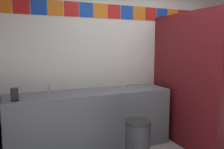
{
  "coord_description": "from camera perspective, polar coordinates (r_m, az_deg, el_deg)",
  "views": [
    {
      "loc": [
        -1.82,
        -1.82,
        1.54
      ],
      "look_at": [
        -0.63,
        0.98,
        1.15
      ],
      "focal_mm": 36.15,
      "sensor_mm": 36.0,
      "label": 1
    }
  ],
  "objects": [
    {
      "name": "wall_back",
      "position": [
        3.9,
        4.91,
        3.76
      ],
      "size": [
        4.14,
        0.09,
        2.6
      ],
      "color": "white",
      "rests_on": "ground_plane"
    },
    {
      "name": "faucet_right",
      "position": [
        3.62,
        3.3,
        -2.51
      ],
      "size": [
        0.04,
        0.1,
        0.14
      ],
      "color": "silver",
      "rests_on": "vanity_counter"
    },
    {
      "name": "trash_bin",
      "position": [
        2.96,
        6.52,
        -17.25
      ],
      "size": [
        0.32,
        0.32,
        0.63
      ],
      "color": "#333338",
      "rests_on": "ground_plane"
    },
    {
      "name": "faucet_left",
      "position": [
        3.28,
        -15.71,
        -3.8
      ],
      "size": [
        0.04,
        0.1,
        0.14
      ],
      "color": "silver",
      "rests_on": "vanity_counter"
    },
    {
      "name": "vanity_counter",
      "position": [
        3.44,
        -5.17,
        -11.32
      ],
      "size": [
        2.38,
        0.59,
        0.87
      ],
      "color": "slate",
      "rests_on": "ground_plane"
    },
    {
      "name": "toilet",
      "position": [
        4.34,
        20.93,
        -9.77
      ],
      "size": [
        0.39,
        0.49,
        0.74
      ],
      "color": "white",
      "rests_on": "ground_plane"
    },
    {
      "name": "stall_divider",
      "position": [
        3.48,
        22.01,
        -1.99
      ],
      "size": [
        0.92,
        1.44,
        2.03
      ],
      "color": "maroon",
      "rests_on": "ground_plane"
    },
    {
      "name": "soap_dispenser",
      "position": [
        2.99,
        -23.43,
        -4.67
      ],
      "size": [
        0.09,
        0.09,
        0.16
      ],
      "color": "black",
      "rests_on": "vanity_counter"
    }
  ]
}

